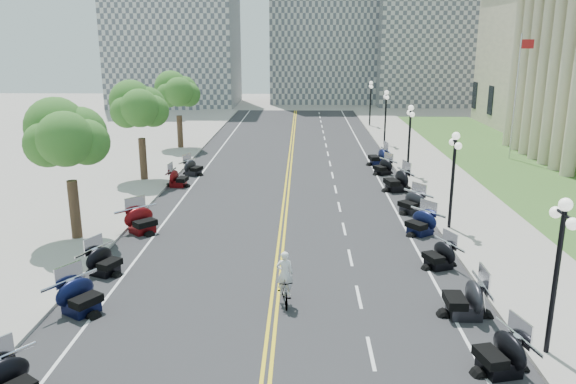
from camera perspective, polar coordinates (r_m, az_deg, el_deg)
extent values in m
plane|color=gray|center=(25.52, -0.88, -6.63)|extent=(160.00, 160.00, 0.00)
cube|color=#333335|center=(35.00, -0.20, -0.54)|extent=(16.00, 90.00, 0.01)
cube|color=yellow|center=(35.00, -0.40, -0.52)|extent=(0.12, 90.00, 0.00)
cube|color=yellow|center=(34.99, -0.01, -0.53)|extent=(0.12, 90.00, 0.00)
cube|color=white|center=(35.39, 10.21, -0.59)|extent=(0.12, 90.00, 0.00)
cube|color=white|center=(35.76, -10.51, -0.44)|extent=(0.12, 90.00, 0.00)
cube|color=white|center=(18.44, 8.42, -15.88)|extent=(0.12, 2.00, 0.00)
cube|color=white|center=(21.94, 7.20, -10.51)|extent=(0.12, 2.00, 0.00)
cube|color=white|center=(25.59, 6.35, -6.63)|extent=(0.12, 2.00, 0.00)
cube|color=white|center=(29.33, 5.72, -3.74)|extent=(0.12, 2.00, 0.00)
cube|color=white|center=(33.13, 5.24, -1.50)|extent=(0.12, 2.00, 0.00)
cube|color=white|center=(36.97, 4.85, 0.28)|extent=(0.12, 2.00, 0.00)
cube|color=white|center=(40.85, 4.54, 1.72)|extent=(0.12, 2.00, 0.00)
cube|color=white|center=(44.74, 4.29, 2.91)|extent=(0.12, 2.00, 0.00)
cube|color=white|center=(48.66, 4.07, 3.90)|extent=(0.12, 2.00, 0.00)
cube|color=white|center=(52.58, 3.89, 4.75)|extent=(0.12, 2.00, 0.00)
cube|color=white|center=(56.52, 3.73, 5.49)|extent=(0.12, 2.00, 0.00)
cube|color=white|center=(60.46, 3.59, 6.12)|extent=(0.12, 2.00, 0.00)
cube|color=white|center=(64.41, 3.47, 6.68)|extent=(0.12, 2.00, 0.00)
cube|color=white|center=(68.37, 3.36, 7.17)|extent=(0.12, 2.00, 0.00)
cube|color=white|center=(72.33, 3.26, 7.61)|extent=(0.12, 2.00, 0.00)
cube|color=white|center=(76.30, 3.18, 8.01)|extent=(0.12, 2.00, 0.00)
cube|color=#9E9991|center=(36.23, 16.64, -0.53)|extent=(5.00, 90.00, 0.15)
cube|color=#9E9991|center=(36.81, -16.77, -0.29)|extent=(5.00, 90.00, 0.15)
cube|color=#356023|center=(45.80, 22.59, 2.11)|extent=(9.00, 60.00, 0.10)
cube|color=gray|center=(87.83, -11.51, 17.16)|extent=(18.00, 14.00, 26.00)
cube|color=gray|center=(91.89, 3.56, 18.57)|extent=(16.00, 12.00, 30.00)
cube|color=gray|center=(91.14, 15.41, 15.59)|extent=(20.00, 14.00, 22.00)
imported|color=#A51414|center=(21.03, -0.34, -10.01)|extent=(0.72, 1.80, 1.05)
imported|color=white|center=(20.47, -0.35, -6.48)|extent=(0.63, 0.41, 1.73)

